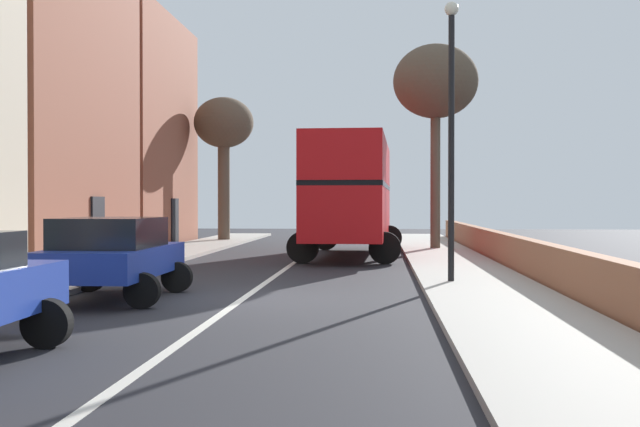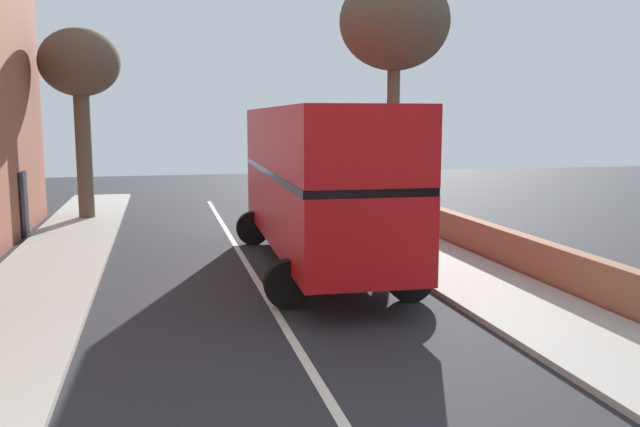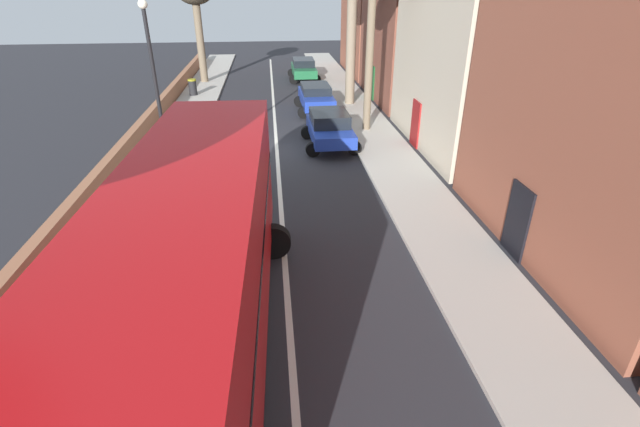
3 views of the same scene
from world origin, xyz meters
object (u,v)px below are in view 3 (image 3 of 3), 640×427
object	(u,v)px
parked_car_green_left_2	(304,68)
parked_car_blue_left_0	(316,96)
double_decker_bus	(197,255)
parked_car_blue_left_1	(330,127)
lamppost_right	(155,79)
litter_bin_right	(193,87)

from	to	relation	value
parked_car_green_left_2	parked_car_blue_left_0	bearing A→B (deg)	89.99
double_decker_bus	parked_car_blue_left_1	distance (m)	13.60
lamppost_right	litter_bin_right	xyz separation A→B (m)	(1.00, -14.08, -3.16)
parked_car_blue_left_0	lamppost_right	distance (m)	11.95
parked_car_green_left_2	double_decker_bus	bearing A→B (deg)	81.70
parked_car_blue_left_0	parked_car_blue_left_1	size ratio (longest dim) A/B	1.06
parked_car_blue_left_1	parked_car_green_left_2	distance (m)	15.93
parked_car_green_left_2	parked_car_blue_left_1	bearing A→B (deg)	90.00
parked_car_blue_left_1	lamppost_right	bearing A→B (deg)	23.88
parked_car_green_left_2	litter_bin_right	distance (m)	9.20
parked_car_blue_left_1	lamppost_right	xyz separation A→B (m)	(6.80, 3.01, 2.89)
lamppost_right	double_decker_bus	bearing A→B (deg)	104.79
parked_car_blue_left_1	litter_bin_right	size ratio (longest dim) A/B	3.96
parked_car_blue_left_1	parked_car_green_left_2	size ratio (longest dim) A/B	0.92
parked_car_blue_left_1	parked_car_green_left_2	xyz separation A→B (m)	(-0.00, -15.93, -0.00)
lamppost_right	litter_bin_right	distance (m)	14.46
double_decker_bus	parked_car_blue_left_0	size ratio (longest dim) A/B	2.39
double_decker_bus	litter_bin_right	size ratio (longest dim) A/B	10.03
litter_bin_right	parked_car_blue_left_1	bearing A→B (deg)	125.17
parked_car_blue_left_1	litter_bin_right	distance (m)	13.54
litter_bin_right	lamppost_right	bearing A→B (deg)	94.06
parked_car_blue_left_0	parked_car_blue_left_1	distance (m)	6.38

